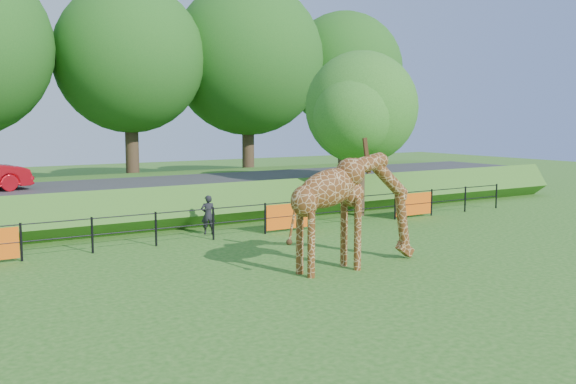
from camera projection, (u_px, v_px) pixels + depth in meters
ground at (366, 296)px, 14.66m from camera, size 90.00×90.00×0.00m
giraffe at (355, 211)px, 17.28m from camera, size 4.39×0.98×3.12m
perimeter_fence at (213, 223)px, 21.32m from camera, size 28.07×0.10×1.10m
embankment at (138, 197)px, 27.61m from camera, size 40.00×9.00×1.30m
road at (149, 184)px, 26.27m from camera, size 40.00×5.00×0.12m
visitor at (208, 215)px, 22.32m from camera, size 0.58×0.47×1.38m
tree_east at (363, 112)px, 26.28m from camera, size 5.40×4.71×6.76m
bg_tree_line at (127, 57)px, 33.32m from camera, size 37.30×8.80×11.82m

